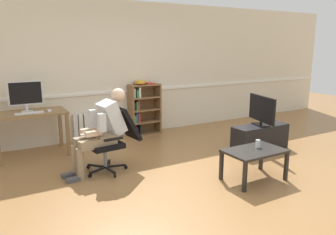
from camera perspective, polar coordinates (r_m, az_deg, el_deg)
The scene contains 14 objects.
ground_plane at distance 4.72m, azimuth 3.65°, elevation -10.48°, with size 18.00×18.00×0.00m, color olive.
back_wall at distance 6.73m, azimuth -8.90°, elevation 8.14°, with size 12.00×0.13×2.70m.
computer_desk at distance 5.92m, azimuth -22.85°, elevation -0.17°, with size 1.14×0.66×0.76m.
imac_monitor at distance 5.93m, azimuth -23.54°, elevation 3.76°, with size 0.54×0.14×0.51m.
keyboard at distance 5.76m, azimuth -23.00°, elevation 0.72°, with size 0.44×0.12×0.02m, color white.
computer_mouse at distance 5.82m, azimuth -19.96°, elevation 1.15°, with size 0.06×0.10×0.03m, color white.
bookshelf at distance 6.83m, azimuth -4.50°, elevation 1.48°, with size 0.65×0.29×1.13m.
radiator at distance 6.62m, azimuth -12.76°, elevation -1.53°, with size 0.80×0.08×0.55m.
office_chair at distance 4.94m, azimuth -9.28°, elevation -3.20°, with size 0.85×0.62×0.95m.
person_seated at distance 4.83m, azimuth -11.44°, elevation -2.00°, with size 0.98×0.41×1.23m.
tv_stand at distance 6.09m, azimuth 15.72°, elevation -3.37°, with size 1.07×0.36×0.45m.
tv_screen at distance 5.97m, azimuth 16.01°, elevation 1.25°, with size 0.27×0.76×0.52m.
coffee_table at distance 4.69m, azimuth 14.82°, elevation -6.11°, with size 0.83×0.53×0.44m.
drinking_glass at distance 4.77m, azimuth 15.38°, elevation -4.41°, with size 0.07×0.07×0.11m, color silver.
Camera 1 is at (-2.43, -3.61, 1.84)m, focal length 35.00 mm.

